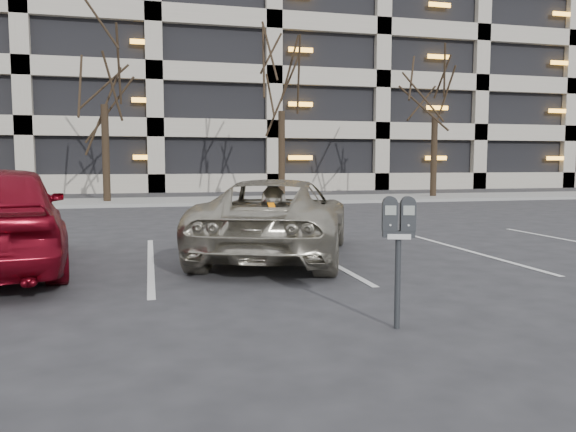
# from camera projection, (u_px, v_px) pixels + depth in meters

# --- Properties ---
(ground) EXTENTS (140.00, 140.00, 0.00)m
(ground) POSITION_uv_depth(u_px,v_px,m) (264.00, 288.00, 7.14)
(ground) COLOR #28282B
(ground) RESTS_ON ground
(sidewalk) EXTENTS (80.00, 4.00, 0.12)m
(sidewalk) POSITION_uv_depth(u_px,v_px,m) (185.00, 201.00, 22.60)
(sidewalk) COLOR gray
(sidewalk) RESTS_ON ground
(stall_lines) EXTENTS (16.90, 5.20, 0.00)m
(stall_lines) POSITION_uv_depth(u_px,v_px,m) (151.00, 262.00, 9.03)
(stall_lines) COLOR silver
(stall_lines) RESTS_ON ground
(parking_garage) EXTENTS (52.00, 20.00, 19.00)m
(parking_garage) POSITION_uv_depth(u_px,v_px,m) (331.00, 60.00, 41.84)
(parking_garage) COLOR black
(parking_garage) RESTS_ON ground
(tree_b) EXTENTS (3.75, 3.75, 8.52)m
(tree_b) POSITION_uv_depth(u_px,v_px,m) (102.00, 43.00, 21.31)
(tree_b) COLOR black
(tree_b) RESTS_ON ground
(tree_c) EXTENTS (3.65, 3.65, 8.30)m
(tree_c) POSITION_uv_depth(u_px,v_px,m) (282.00, 55.00, 23.00)
(tree_c) COLOR black
(tree_c) RESTS_ON ground
(tree_d) EXTENTS (3.51, 3.51, 7.99)m
(tree_d) POSITION_uv_depth(u_px,v_px,m) (436.00, 68.00, 24.69)
(tree_d) COLOR black
(tree_d) RESTS_ON ground
(parking_meter) EXTENTS (0.34, 0.21, 1.25)m
(parking_meter) POSITION_uv_depth(u_px,v_px,m) (399.00, 230.00, 5.32)
(parking_meter) COLOR black
(parking_meter) RESTS_ON ground
(suv_silver) EXTENTS (3.76, 5.24, 1.33)m
(suv_silver) POSITION_uv_depth(u_px,v_px,m) (277.00, 218.00, 9.56)
(suv_silver) COLOR #ADA793
(suv_silver) RESTS_ON ground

